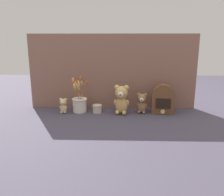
% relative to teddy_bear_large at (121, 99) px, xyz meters
% --- Properties ---
extents(ground_plane, '(4.00, 4.00, 0.00)m').
position_rel_teddy_bear_large_xyz_m(ground_plane, '(-0.07, -0.00, -0.12)').
color(ground_plane, '#3D3847').
extents(backdrop_wall, '(1.39, 0.02, 0.62)m').
position_rel_teddy_bear_large_xyz_m(backdrop_wall, '(-0.07, 0.16, 0.19)').
color(backdrop_wall, '#845B4C').
rests_on(backdrop_wall, ground).
extents(teddy_bear_large, '(0.13, 0.12, 0.23)m').
position_rel_teddy_bear_large_xyz_m(teddy_bear_large, '(0.00, 0.00, 0.00)').
color(teddy_bear_large, tan).
rests_on(teddy_bear_large, ground).
extents(teddy_bear_medium, '(0.09, 0.08, 0.16)m').
position_rel_teddy_bear_large_xyz_m(teddy_bear_medium, '(0.16, 0.02, -0.04)').
color(teddy_bear_medium, olive).
rests_on(teddy_bear_medium, ground).
extents(teddy_bear_small, '(0.07, 0.06, 0.12)m').
position_rel_teddy_bear_large_xyz_m(teddy_bear_small, '(-0.46, 0.00, -0.06)').
color(teddy_bear_small, '#DBBC84').
rests_on(teddy_bear_small, ground).
extents(flower_vase, '(0.14, 0.15, 0.29)m').
position_rel_teddy_bear_large_xyz_m(flower_vase, '(-0.34, 0.04, -0.04)').
color(flower_vase, silver).
rests_on(flower_vase, ground).
extents(vintage_radio, '(0.19, 0.12, 0.23)m').
position_rel_teddy_bear_large_xyz_m(vintage_radio, '(0.33, 0.03, -0.01)').
color(vintage_radio, brown).
rests_on(vintage_radio, ground).
extents(decorative_tin_tall, '(0.08, 0.08, 0.06)m').
position_rel_teddy_bear_large_xyz_m(decorative_tin_tall, '(-0.19, 0.02, -0.09)').
color(decorative_tin_tall, beige).
rests_on(decorative_tin_tall, ground).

